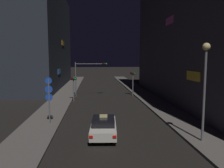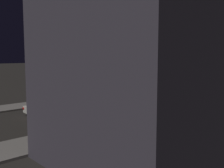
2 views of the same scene
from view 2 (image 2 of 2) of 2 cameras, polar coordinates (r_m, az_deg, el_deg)
The scene contains 9 objects.
sidewalk_left at distance 43.36m, azimuth 7.30°, elevation -1.11°, with size 3.17×65.07×0.17m, color #5B5651.
sidewalk_right at distance 36.77m, azimuth 22.28°, elevation -2.86°, with size 3.17×65.07×0.17m, color #5B5651.
building_facade_left at distance 54.40m, azimuth 9.07°, elevation 10.35°, with size 8.99×29.39×19.13m.
taxi at distance 26.09m, azimuth -13.26°, elevation -4.69°, with size 2.10×4.56×1.62m.
traffic_light_overhead at distance 38.49m, azimuth 8.89°, elevation 3.45°, with size 4.84×0.42×5.16m.
traffic_light_left_kerb at distance 37.02m, azimuth 2.97°, elevation 1.23°, with size 0.80×0.42×3.27m.
traffic_light_right_kerb at distance 34.85m, azimuth 17.80°, elevation 1.11°, with size 0.80×0.42×3.71m.
sign_pole_left at distance 31.18m, azimuth -12.49°, elevation 0.45°, with size 0.63×0.10×3.94m.
street_lamp_near_block at distance 19.05m, azimuth -8.93°, elevation 3.22°, with size 0.50×0.50×6.50m.
Camera 2 is at (21.35, -2.50, 5.62)m, focal length 43.05 mm.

